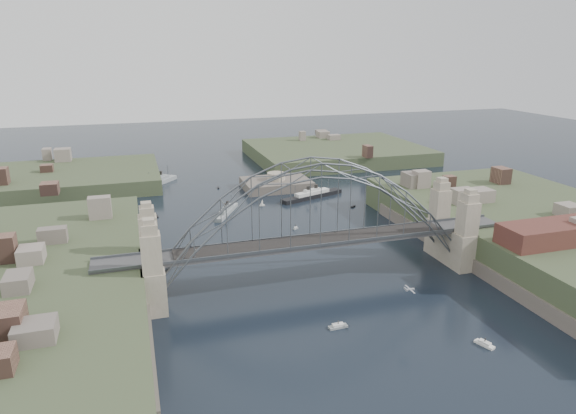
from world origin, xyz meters
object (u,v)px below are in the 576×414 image
at_px(fort_island, 276,189).
at_px(ocean_liner, 312,195).
at_px(naval_cruiser_near, 227,211).
at_px(bridge, 315,222).
at_px(naval_cruiser_far, 159,182).
at_px(wharf_shed, 550,233).

xyz_separation_m(fort_island, ocean_liner, (7.60, -14.32, 1.20)).
xyz_separation_m(fort_island, naval_cruiser_near, (-21.09, -22.46, 1.07)).
distance_m(bridge, naval_cruiser_far, 91.52).
distance_m(bridge, fort_island, 72.14).
height_order(wharf_shed, ocean_liner, wharf_shed).
height_order(fort_island, wharf_shed, wharf_shed).
height_order(bridge, fort_island, bridge).
bearing_deg(ocean_liner, wharf_shed, -70.70).
distance_m(naval_cruiser_near, naval_cruiser_far, 42.84).
height_order(fort_island, ocean_liner, fort_island).
distance_m(wharf_shed, naval_cruiser_near, 81.80).
relative_size(wharf_shed, ocean_liner, 0.90).
bearing_deg(ocean_liner, naval_cruiser_far, 144.77).
bearing_deg(naval_cruiser_near, ocean_liner, 15.84).
relative_size(fort_island, wharf_shed, 1.10).
bearing_deg(naval_cruiser_far, fort_island, -24.93).
relative_size(naval_cruiser_far, ocean_liner, 0.68).
bearing_deg(fort_island, naval_cruiser_near, -133.20).
xyz_separation_m(naval_cruiser_near, naval_cruiser_far, (-16.05, 39.72, 0.19)).
height_order(bridge, naval_cruiser_far, bridge).
relative_size(naval_cruiser_near, naval_cruiser_far, 0.98).
relative_size(naval_cruiser_near, ocean_liner, 0.67).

